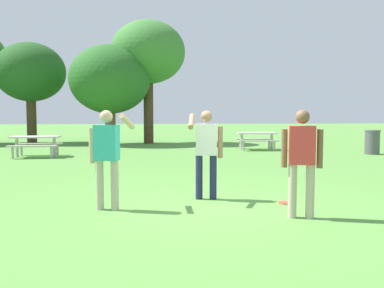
# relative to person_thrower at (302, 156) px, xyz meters

# --- Properties ---
(ground_plane) EXTENTS (120.00, 120.00, 0.00)m
(ground_plane) POSITION_rel_person_thrower_xyz_m (-1.26, 0.87, -0.94)
(ground_plane) COLOR #568E3D
(person_thrower) EXTENTS (0.59, 0.31, 1.64)m
(person_thrower) POSITION_rel_person_thrower_xyz_m (0.00, 0.00, 0.00)
(person_thrower) COLOR #B7AD93
(person_thrower) RESTS_ON ground
(person_catcher) EXTENTS (0.74, 0.64, 1.64)m
(person_catcher) POSITION_rel_person_thrower_xyz_m (-2.99, 0.81, 0.02)
(person_catcher) COLOR #B7AD93
(person_catcher) RESTS_ON ground
(person_bystander) EXTENTS (0.68, 0.66, 1.64)m
(person_bystander) POSITION_rel_person_thrower_xyz_m (-1.27, 1.50, 0.02)
(person_bystander) COLOR #1E234C
(person_bystander) RESTS_ON ground
(frisbee) EXTENTS (0.25, 0.25, 0.03)m
(frisbee) POSITION_rel_person_thrower_xyz_m (0.09, 1.03, -0.93)
(frisbee) COLOR #E04733
(frisbee) RESTS_ON ground
(picnic_table_near) EXTENTS (1.77, 1.51, 0.77)m
(picnic_table_near) POSITION_rel_person_thrower_xyz_m (-6.60, 9.61, -0.38)
(picnic_table_near) COLOR beige
(picnic_table_near) RESTS_ON ground
(picnic_table_far) EXTENTS (1.80, 1.55, 0.77)m
(picnic_table_far) POSITION_rel_person_thrower_xyz_m (2.24, 11.87, -0.38)
(picnic_table_far) COLOR beige
(picnic_table_far) RESTS_ON ground
(trash_can_beside_table) EXTENTS (0.59, 0.59, 0.96)m
(trash_can_beside_table) POSITION_rel_person_thrower_xyz_m (6.27, 9.51, -0.46)
(trash_can_beside_table) COLOR #515156
(trash_can_beside_table) RESTS_ON ground
(tree_far_right) EXTENTS (3.71, 3.71, 5.40)m
(tree_far_right) POSITION_rel_person_thrower_xyz_m (-8.89, 17.06, 2.84)
(tree_far_right) COLOR #4C3823
(tree_far_right) RESTS_ON ground
(tree_slender_mid) EXTENTS (4.14, 4.14, 5.12)m
(tree_slender_mid) POSITION_rel_person_thrower_xyz_m (-4.53, 15.66, 2.39)
(tree_slender_mid) COLOR brown
(tree_slender_mid) RESTS_ON ground
(tree_back_left) EXTENTS (3.94, 3.94, 6.54)m
(tree_back_left) POSITION_rel_person_thrower_xyz_m (-2.58, 16.35, 3.86)
(tree_back_left) COLOR #4C3823
(tree_back_left) RESTS_ON ground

